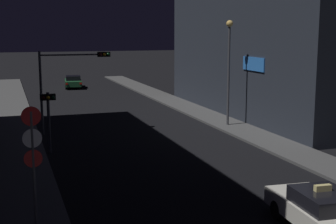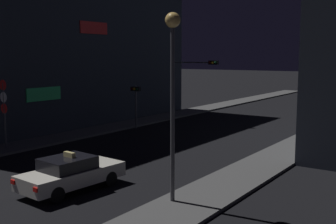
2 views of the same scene
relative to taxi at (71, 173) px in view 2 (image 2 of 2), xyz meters
The scene contains 10 objects.
sidewalk_left 22.76m from the taxi, 112.94° to the left, with size 2.52×65.74×0.15m, color #4C4C4C.
sidewalk_right 21.55m from the taxi, 76.57° to the left, with size 2.52×65.74×0.15m, color #4C4C4C.
building_facade_left 21.05m from the taxi, 143.44° to the left, with size 11.42×24.24×16.51m.
taxi is the anchor object (origin of this frame).
far_car 42.76m from the taxi, 92.82° to the left, with size 2.25×4.61×1.42m.
traffic_light_overhead 19.19m from the taxi, 107.35° to the left, with size 4.46×0.42×5.23m.
traffic_light_left_kerb 15.23m from the taxi, 119.10° to the left, with size 0.80×0.42×3.28m.
sign_pole_left 9.38m from the taxi, 161.56° to the left, with size 0.61×0.10×4.01m.
street_lamp_near_block 6.24m from the taxi, 12.94° to the left, with size 0.55×0.55×6.89m.
street_lamp_far_block 17.82m from the taxi, 74.05° to the left, with size 0.45×0.45×7.01m.
Camera 2 is at (14.86, -1.65, 5.51)m, focal length 45.27 mm.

